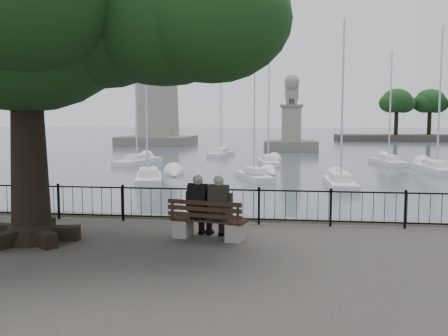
% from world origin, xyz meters
% --- Properties ---
extents(harbor, '(260.00, 260.00, 1.20)m').
position_xyz_m(harbor, '(0.00, 3.00, -0.50)').
color(harbor, '#5E5C59').
rests_on(harbor, ground).
extents(railing, '(22.06, 0.06, 1.00)m').
position_xyz_m(railing, '(0.00, 2.50, 0.56)').
color(railing, black).
rests_on(railing, ground).
extents(bench, '(2.01, 0.97, 1.02)m').
position_xyz_m(bench, '(-0.15, 0.58, 0.36)').
color(bench, gray).
rests_on(bench, ground).
extents(person_left, '(0.57, 0.86, 1.62)m').
position_xyz_m(person_left, '(-0.37, 0.74, 0.74)').
color(person_left, black).
rests_on(person_left, ground).
extents(person_right, '(0.57, 0.86, 1.62)m').
position_xyz_m(person_right, '(0.17, 0.62, 0.74)').
color(person_right, black).
rests_on(person_right, ground).
extents(tree, '(10.32, 7.21, 8.43)m').
position_xyz_m(tree, '(-3.64, -0.00, 5.54)').
color(tree, black).
rests_on(tree, ground).
extents(lighthouse, '(10.47, 10.47, 31.89)m').
position_xyz_m(lighthouse, '(-18.00, 62.00, 12.49)').
color(lighthouse, '#5E5C59').
rests_on(lighthouse, ground).
extents(lion_monument, '(6.35, 6.35, 9.28)m').
position_xyz_m(lion_monument, '(2.00, 49.93, 1.35)').
color(lion_monument, '#5E5C59').
rests_on(lion_monument, ground).
extents(sailboat_a, '(2.97, 5.83, 11.32)m').
position_xyz_m(sailboat_a, '(-6.99, 19.02, -0.67)').
color(sailboat_a, silver).
rests_on(sailboat_a, ground).
extents(sailboat_b, '(2.96, 4.76, 9.22)m').
position_xyz_m(sailboat_b, '(-0.45, 21.08, -0.70)').
color(sailboat_b, silver).
rests_on(sailboat_b, ground).
extents(sailboat_c, '(1.68, 5.34, 9.73)m').
position_xyz_m(sailboat_c, '(4.79, 18.10, -0.70)').
color(sailboat_c, silver).
rests_on(sailboat_c, ground).
extents(sailboat_d, '(2.20, 6.29, 10.87)m').
position_xyz_m(sailboat_d, '(12.66, 27.32, -0.70)').
color(sailboat_d, silver).
rests_on(sailboat_d, ground).
extents(sailboat_e, '(2.93, 6.31, 14.85)m').
position_xyz_m(sailboat_e, '(-11.33, 30.71, -0.59)').
color(sailboat_e, silver).
rests_on(sailboat_e, ground).
extents(sailboat_f, '(2.28, 5.27, 11.33)m').
position_xyz_m(sailboat_f, '(0.02, 31.78, -0.66)').
color(sailboat_f, silver).
rests_on(sailboat_f, ground).
extents(sailboat_g, '(2.49, 5.84, 9.88)m').
position_xyz_m(sailboat_g, '(10.31, 33.16, -0.71)').
color(sailboat_g, silver).
rests_on(sailboat_g, ground).
extents(sailboat_h, '(2.38, 5.59, 12.97)m').
position_xyz_m(sailboat_h, '(-5.42, 41.13, -0.62)').
color(sailboat_h, silver).
rests_on(sailboat_h, ground).
extents(far_shore, '(30.00, 8.60, 9.18)m').
position_xyz_m(far_shore, '(25.54, 79.46, 3.00)').
color(far_shore, '#2F2C28').
rests_on(far_shore, ground).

